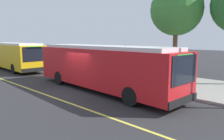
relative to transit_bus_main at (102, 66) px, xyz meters
name	(u,v)px	position (x,y,z in m)	size (l,w,h in m)	color
ground_plane	(81,90)	(-0.92, -1.01, -1.62)	(120.00, 120.00, 0.00)	#2B2B2D
sidewalk_curb	(137,78)	(-0.92, 4.99, -1.54)	(44.00, 6.40, 0.15)	gray
lane_stripe_center	(51,97)	(-0.92, -3.21, -1.61)	(36.00, 0.14, 0.01)	#E0D64C
transit_bus_main	(102,66)	(0.00, 0.00, 0.00)	(11.87, 3.19, 2.95)	red
transit_bus_second	(13,55)	(-14.47, -0.07, 0.00)	(11.58, 2.99, 2.95)	gold
bus_shelter	(118,55)	(-3.13, 5.00, 0.30)	(2.90, 1.60, 2.48)	#333338
waiting_bench	(117,69)	(-3.10, 4.90, -0.98)	(1.60, 0.48, 0.95)	brown
route_sign_post	(125,59)	(0.03, 2.31, 0.34)	(0.44, 0.08, 2.80)	#333338
pedestrian_commuter	(132,69)	(0.05, 3.18, -0.50)	(0.24, 0.40, 1.69)	#282D47
street_tree_upstreet	(176,10)	(1.85, 6.32, 4.00)	(4.05, 4.05, 7.53)	brown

